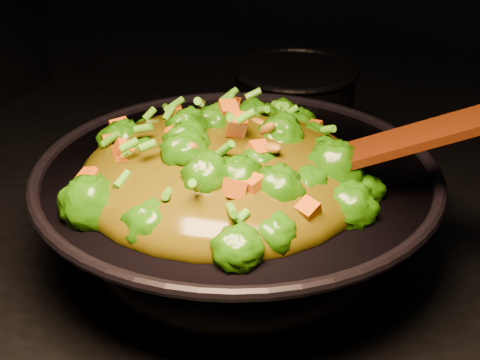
% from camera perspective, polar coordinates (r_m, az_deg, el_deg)
% --- Properties ---
extents(wok, '(0.60, 0.60, 0.13)m').
position_cam_1_polar(wok, '(0.87, -0.26, -3.10)').
color(wok, black).
rests_on(wok, stovetop).
extents(stir_fry, '(0.39, 0.39, 0.11)m').
position_cam_1_polar(stir_fry, '(0.79, -1.41, 3.32)').
color(stir_fry, '#205E06').
rests_on(stir_fry, wok).
extents(spatula, '(0.33, 0.13, 0.14)m').
position_cam_1_polar(spatula, '(0.78, 10.80, 2.50)').
color(spatula, '#381805').
rests_on(spatula, wok).
extents(back_pot, '(0.23, 0.23, 0.11)m').
position_cam_1_polar(back_pot, '(1.23, 4.25, 6.30)').
color(back_pot, black).
rests_on(back_pot, stovetop).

